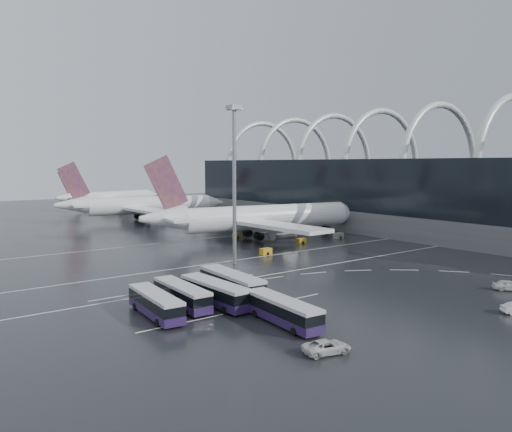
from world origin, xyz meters
TOP-DOWN VIEW (x-y plane):
  - ground at (0.00, 0.00)m, footprint 420.00×420.00m
  - terminal at (61.56, 19.84)m, footprint 42.00×160.00m
  - lane_marking_near at (0.00, -2.00)m, footprint 120.00×0.25m
  - lane_marking_mid at (0.00, 12.00)m, footprint 120.00×0.25m
  - lane_marking_far at (0.00, 40.00)m, footprint 120.00×0.25m
  - bus_bay_line_south at (-24.00, -16.00)m, footprint 28.00×0.25m
  - bus_bay_line_north at (-24.00, 0.00)m, footprint 28.00×0.25m
  - airliner_main at (14.91, 31.73)m, footprint 61.17×52.99m
  - airliner_gate_b at (8.76, 86.76)m, footprint 55.96×49.67m
  - airliner_gate_c at (16.71, 137.68)m, footprint 49.13×44.62m
  - bus_row_near_a at (-33.46, -11.71)m, footprint 3.59×12.25m
  - bus_row_near_b at (-28.89, -9.95)m, footprint 3.27×12.23m
  - bus_row_near_c at (-24.95, -11.89)m, footprint 3.42×13.01m
  - bus_row_near_d at (-20.59, -9.37)m, footprint 3.85×13.73m
  - bus_row_far_c at (-22.85, -23.43)m, footprint 3.66×12.41m
  - van_curve_a at (-25.20, -33.05)m, footprint 5.38×3.47m
  - van_curve_b at (14.15, -31.59)m, footprint 4.39×4.61m
  - floodlight_mast at (-7.28, 9.26)m, footprint 2.25×2.25m
  - gse_cart_belly_a at (18.97, 19.69)m, footprint 2.23×1.32m
  - gse_cart_belly_b at (20.59, 32.37)m, footprint 2.33×1.38m
  - gse_cart_belly_c at (3.39, 13.37)m, footprint 2.39×1.41m
  - gse_cart_belly_d at (31.95, 20.09)m, footprint 2.51×1.49m
  - gse_cart_belly_e at (11.88, 36.28)m, footprint 2.08×1.23m

SIDE VIEW (x-z plane):
  - ground at x=0.00m, z-range 0.00..0.00m
  - lane_marking_near at x=0.00m, z-range 0.00..0.01m
  - lane_marking_mid at x=0.00m, z-range 0.00..0.01m
  - lane_marking_far at x=0.00m, z-range 0.00..0.01m
  - bus_bay_line_south at x=-24.00m, z-range 0.00..0.01m
  - bus_bay_line_north at x=-24.00m, z-range 0.00..0.01m
  - gse_cart_belly_e at x=11.88m, z-range 0.00..1.13m
  - gse_cart_belly_a at x=18.97m, z-range 0.00..1.21m
  - gse_cart_belly_b at x=20.59m, z-range 0.00..1.27m
  - gse_cart_belly_c at x=3.39m, z-range 0.00..1.31m
  - gse_cart_belly_d at x=31.95m, z-range 0.00..1.37m
  - van_curve_a at x=-25.20m, z-range 0.00..1.38m
  - van_curve_b at x=14.15m, z-range 0.00..1.55m
  - bus_row_near_a at x=-33.46m, z-range 0.15..3.12m
  - bus_row_near_b at x=-28.89m, z-range 0.15..3.13m
  - bus_row_far_c at x=-22.85m, z-range 0.15..3.16m
  - bus_row_near_c at x=-24.95m, z-range 0.16..3.34m
  - bus_row_near_d at x=-20.59m, z-range 0.17..3.51m
  - airliner_gate_c at x=16.71m, z-range -4.41..13.24m
  - airliner_gate_b at x=8.76m, z-range -4.86..14.61m
  - airliner_main at x=14.91m, z-range -5.18..15.58m
  - terminal at x=61.56m, z-range -6.58..28.32m
  - floodlight_mast at x=-7.28m, z-range 3.79..33.16m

